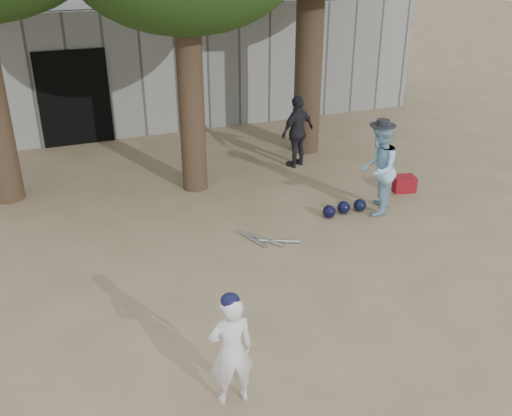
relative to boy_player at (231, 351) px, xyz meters
name	(u,v)px	position (x,y,z in m)	size (l,w,h in m)	color
ground	(242,310)	(0.66, 1.46, -0.64)	(70.00, 70.00, 0.00)	#937C5E
boy_player	(231,351)	(0.00, 0.00, 0.00)	(0.47, 0.31, 1.29)	white
spectator_blue	(379,169)	(3.92, 3.39, 0.18)	(0.80, 0.62, 1.64)	#95C7E7
spectator_dark	(298,132)	(3.63, 6.02, 0.12)	(0.89, 0.37, 1.52)	black
red_bag	(404,184)	(4.96, 4.00, -0.49)	(0.42, 0.32, 0.30)	maroon
back_building	(108,58)	(0.66, 11.79, 0.86)	(16.00, 5.24, 3.00)	gray
helmet_row	(344,208)	(3.37, 3.52, -0.53)	(0.87, 0.28, 0.23)	black
bat_pile	(265,240)	(1.67, 3.11, -0.62)	(0.84, 0.78, 0.06)	#AEADB4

